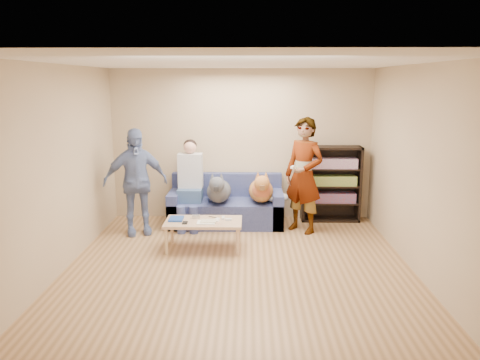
{
  "coord_description": "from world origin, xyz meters",
  "views": [
    {
      "loc": [
        0.12,
        -5.58,
        2.39
      ],
      "look_at": [
        0.0,
        1.2,
        0.95
      ],
      "focal_mm": 35.0,
      "sensor_mm": 36.0,
      "label": 1
    }
  ],
  "objects_px": {
    "person_standing_left": "(136,182)",
    "dog_gray": "(219,190)",
    "sofa": "(226,207)",
    "camera_silver": "(196,217)",
    "coffee_table": "(203,224)",
    "notebook_blue": "(176,219)",
    "bookshelf": "(331,182)",
    "dog_tan": "(261,190)",
    "person_standing_right": "(304,175)",
    "person_seated": "(190,181)"
  },
  "relations": [
    {
      "from": "coffee_table",
      "to": "bookshelf",
      "type": "height_order",
      "value": "bookshelf"
    },
    {
      "from": "coffee_table",
      "to": "dog_gray",
      "type": "bearing_deg",
      "value": 81.26
    },
    {
      "from": "sofa",
      "to": "dog_tan",
      "type": "relative_size",
      "value": 1.63
    },
    {
      "from": "camera_silver",
      "to": "coffee_table",
      "type": "distance_m",
      "value": 0.18
    },
    {
      "from": "notebook_blue",
      "to": "dog_tan",
      "type": "bearing_deg",
      "value": 38.98
    },
    {
      "from": "dog_gray",
      "to": "dog_tan",
      "type": "xyz_separation_m",
      "value": [
        0.7,
        0.05,
        0.0
      ]
    },
    {
      "from": "person_standing_left",
      "to": "dog_gray",
      "type": "bearing_deg",
      "value": -4.9
    },
    {
      "from": "sofa",
      "to": "coffee_table",
      "type": "relative_size",
      "value": 1.73
    },
    {
      "from": "person_standing_right",
      "to": "person_standing_left",
      "type": "relative_size",
      "value": 1.09
    },
    {
      "from": "dog_gray",
      "to": "dog_tan",
      "type": "bearing_deg",
      "value": 4.25
    },
    {
      "from": "person_standing_left",
      "to": "coffee_table",
      "type": "relative_size",
      "value": 1.53
    },
    {
      "from": "camera_silver",
      "to": "sofa",
      "type": "height_order",
      "value": "sofa"
    },
    {
      "from": "person_standing_right",
      "to": "person_seated",
      "type": "height_order",
      "value": "person_standing_right"
    },
    {
      "from": "person_seated",
      "to": "sofa",
      "type": "bearing_deg",
      "value": 12.02
    },
    {
      "from": "person_seated",
      "to": "dog_tan",
      "type": "height_order",
      "value": "person_seated"
    },
    {
      "from": "person_standing_right",
      "to": "sofa",
      "type": "height_order",
      "value": "person_standing_right"
    },
    {
      "from": "person_seated",
      "to": "bookshelf",
      "type": "height_order",
      "value": "person_seated"
    },
    {
      "from": "dog_gray",
      "to": "coffee_table",
      "type": "distance_m",
      "value": 1.06
    },
    {
      "from": "person_standing_right",
      "to": "dog_gray",
      "type": "bearing_deg",
      "value": -146.65
    },
    {
      "from": "notebook_blue",
      "to": "dog_gray",
      "type": "distance_m",
      "value": 1.13
    },
    {
      "from": "person_seated",
      "to": "dog_gray",
      "type": "xyz_separation_m",
      "value": [
        0.48,
        -0.1,
        -0.14
      ]
    },
    {
      "from": "bookshelf",
      "to": "person_seated",
      "type": "bearing_deg",
      "value": -171.44
    },
    {
      "from": "sofa",
      "to": "person_standing_right",
      "type": "bearing_deg",
      "value": -17.47
    },
    {
      "from": "camera_silver",
      "to": "person_seated",
      "type": "xyz_separation_m",
      "value": [
        -0.2,
        0.99,
        0.33
      ]
    },
    {
      "from": "person_standing_right",
      "to": "dog_gray",
      "type": "xyz_separation_m",
      "value": [
        -1.37,
        0.17,
        -0.29
      ]
    },
    {
      "from": "dog_tan",
      "to": "coffee_table",
      "type": "distance_m",
      "value": 1.39
    },
    {
      "from": "dog_gray",
      "to": "person_standing_right",
      "type": "bearing_deg",
      "value": -7.21
    },
    {
      "from": "person_standing_left",
      "to": "bookshelf",
      "type": "distance_m",
      "value": 3.3
    },
    {
      "from": "person_standing_left",
      "to": "dog_gray",
      "type": "distance_m",
      "value": 1.34
    },
    {
      "from": "person_standing_right",
      "to": "person_seated",
      "type": "xyz_separation_m",
      "value": [
        -1.85,
        0.27,
        -0.15
      ]
    },
    {
      "from": "sofa",
      "to": "dog_gray",
      "type": "distance_m",
      "value": 0.43
    },
    {
      "from": "person_standing_left",
      "to": "bookshelf",
      "type": "relative_size",
      "value": 1.3
    },
    {
      "from": "coffee_table",
      "to": "bookshelf",
      "type": "relative_size",
      "value": 0.85
    },
    {
      "from": "notebook_blue",
      "to": "person_seated",
      "type": "height_order",
      "value": "person_seated"
    },
    {
      "from": "person_standing_left",
      "to": "camera_silver",
      "type": "height_order",
      "value": "person_standing_left"
    },
    {
      "from": "camera_silver",
      "to": "dog_gray",
      "type": "distance_m",
      "value": 0.96
    },
    {
      "from": "notebook_blue",
      "to": "dog_tan",
      "type": "xyz_separation_m",
      "value": [
        1.26,
        1.02,
        0.2
      ]
    },
    {
      "from": "person_standing_right",
      "to": "dog_gray",
      "type": "relative_size",
      "value": 1.48
    },
    {
      "from": "person_seated",
      "to": "camera_silver",
      "type": "bearing_deg",
      "value": -78.35
    },
    {
      "from": "notebook_blue",
      "to": "bookshelf",
      "type": "distance_m",
      "value": 2.86
    },
    {
      "from": "sofa",
      "to": "dog_gray",
      "type": "bearing_deg",
      "value": -117.27
    },
    {
      "from": "person_standing_left",
      "to": "camera_silver",
      "type": "bearing_deg",
      "value": -48.74
    },
    {
      "from": "dog_gray",
      "to": "notebook_blue",
      "type": "bearing_deg",
      "value": -119.95
    },
    {
      "from": "person_standing_right",
      "to": "dog_tan",
      "type": "bearing_deg",
      "value": -158.05
    },
    {
      "from": "person_standing_right",
      "to": "coffee_table",
      "type": "height_order",
      "value": "person_standing_right"
    },
    {
      "from": "person_standing_left",
      "to": "sofa",
      "type": "xyz_separation_m",
      "value": [
        1.39,
        0.56,
        -0.56
      ]
    },
    {
      "from": "sofa",
      "to": "dog_tan",
      "type": "distance_m",
      "value": 0.71
    },
    {
      "from": "camera_silver",
      "to": "coffee_table",
      "type": "bearing_deg",
      "value": -45.0
    },
    {
      "from": "camera_silver",
      "to": "dog_gray",
      "type": "relative_size",
      "value": 0.09
    },
    {
      "from": "bookshelf",
      "to": "camera_silver",
      "type": "bearing_deg",
      "value": -148.34
    }
  ]
}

